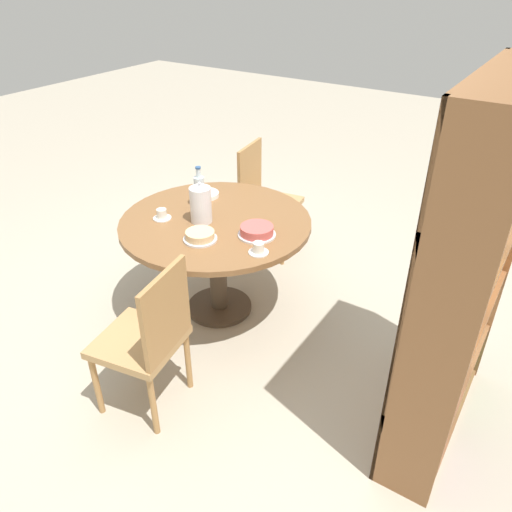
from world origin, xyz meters
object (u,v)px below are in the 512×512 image
(water_bottle, at_px, (199,191))
(cup_a, at_px, (162,215))
(cake_second, at_px, (200,236))
(cake_main, at_px, (257,231))
(cup_b, at_px, (259,249))
(chair_a, at_px, (148,337))
(bookshelf, at_px, (460,282))
(chair_b, at_px, (264,197))
(coffee_pot, at_px, (201,204))

(water_bottle, relative_size, cup_a, 2.44)
(cake_second, height_order, cup_a, cup_a)
(cake_main, relative_size, cup_b, 1.98)
(cup_a, bearing_deg, chair_a, 35.88)
(bookshelf, relative_size, cake_second, 8.94)
(chair_b, bearing_deg, water_bottle, 171.37)
(chair_b, relative_size, coffee_pot, 3.31)
(bookshelf, distance_m, cake_second, 1.48)
(coffee_pot, bearing_deg, cup_b, 75.59)
(cup_b, bearing_deg, cup_a, -91.68)
(chair_b, xyz_separation_m, cup_b, (1.11, 0.65, 0.26))
(chair_b, xyz_separation_m, cake_main, (0.94, 0.53, 0.27))
(cake_second, bearing_deg, water_bottle, -141.67)
(bookshelf, bearing_deg, water_bottle, 81.10)
(cake_second, bearing_deg, coffee_pot, -143.82)
(water_bottle, xyz_separation_m, cup_b, (0.30, 0.66, -0.09))
(chair_b, height_order, water_bottle, water_bottle)
(bookshelf, relative_size, water_bottle, 6.38)
(chair_b, xyz_separation_m, cake_second, (1.17, 0.28, 0.26))
(bookshelf, distance_m, water_bottle, 1.78)
(bookshelf, height_order, cup_a, bookshelf)
(coffee_pot, bearing_deg, water_bottle, -139.24)
(cup_a, xyz_separation_m, cup_b, (0.02, 0.76, 0.00))
(coffee_pot, relative_size, cup_a, 2.32)
(cake_main, bearing_deg, water_bottle, -103.49)
(bookshelf, distance_m, cup_b, 1.10)
(cake_second, xyz_separation_m, cup_a, (-0.09, -0.38, 0.00))
(bookshelf, bearing_deg, chair_a, 118.76)
(chair_a, xyz_separation_m, cake_second, (-0.64, -0.14, 0.26))
(chair_a, relative_size, chair_b, 1.00)
(chair_a, height_order, water_bottle, water_bottle)
(water_bottle, height_order, cake_main, water_bottle)
(water_bottle, height_order, cup_a, water_bottle)
(chair_b, bearing_deg, coffee_pot, 179.75)
(coffee_pot, xyz_separation_m, water_bottle, (-0.16, -0.14, -0.01))
(chair_a, relative_size, cake_main, 3.88)
(bookshelf, distance_m, coffee_pot, 1.62)
(coffee_pot, bearing_deg, cake_main, 94.87)
(cake_main, distance_m, cup_a, 0.66)
(coffee_pot, distance_m, water_bottle, 0.22)
(chair_b, distance_m, cake_main, 1.11)
(cake_main, bearing_deg, chair_b, -150.43)
(chair_b, distance_m, coffee_pot, 1.05)
(coffee_pot, distance_m, cup_b, 0.55)
(chair_b, relative_size, cake_main, 3.88)
(water_bottle, bearing_deg, cup_a, -19.42)
(bookshelf, xyz_separation_m, water_bottle, (-0.27, -1.75, -0.07))
(chair_b, relative_size, bookshelf, 0.49)
(chair_b, relative_size, water_bottle, 3.15)
(bookshelf, distance_m, cake_main, 1.23)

